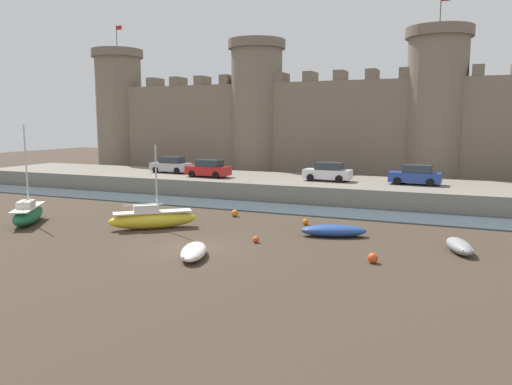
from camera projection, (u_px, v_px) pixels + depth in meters
name	position (u px, v px, depth m)	size (l,w,h in m)	color
ground_plane	(194.00, 249.00, 26.13)	(160.00, 160.00, 0.00)	#423528
water_channel	(281.00, 208.00, 38.16)	(80.00, 4.50, 0.10)	#3D4C56
quay_road	(309.00, 188.00, 44.66)	(70.45, 10.00, 1.49)	gray
castle	(340.00, 119.00, 53.85)	(64.95, 6.50, 18.76)	#7A6B5B
rowboat_foreground_centre	(194.00, 251.00, 24.32)	(2.29, 3.38, 0.63)	silver
rowboat_midflat_left	(333.00, 230.00, 28.86)	(4.00, 2.44, 0.69)	#234793
sailboat_near_channel_left	(152.00, 219.00, 30.98)	(4.92, 4.47, 5.21)	yellow
sailboat_near_channel_right	(28.00, 214.00, 32.44)	(3.76, 4.88, 6.42)	#1E6B47
rowboat_foreground_right	(459.00, 246.00, 25.33)	(1.88, 3.04, 0.67)	gray
mooring_buoy_mid_mud	(256.00, 239.00, 27.38)	(0.37, 0.37, 0.37)	#E04C1E
mooring_buoy_near_shore	(305.00, 222.00, 32.15)	(0.40, 0.40, 0.40)	orange
mooring_buoy_off_centre	(373.00, 258.00, 23.43)	(0.49, 0.49, 0.49)	#E04C1E
mooring_buoy_near_channel	(235.00, 213.00, 34.95)	(0.48, 0.48, 0.48)	orange
car_quay_centre_east	(416.00, 175.00, 40.80)	(4.14, 1.96, 1.62)	#263F99
car_quay_west	(171.00, 165.00, 50.31)	(4.14, 1.96, 1.62)	#B2B5B7
car_quay_east	(208.00, 169.00, 46.40)	(4.14, 1.96, 1.62)	red
car_quay_centre_west	(328.00, 172.00, 43.30)	(4.14, 1.96, 1.62)	silver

